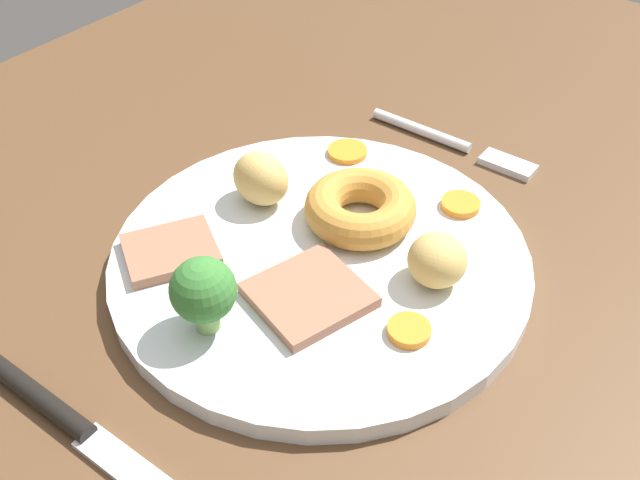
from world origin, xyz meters
The scene contains 13 objects.
dining_table centered at (0.00, 0.00, 1.80)cm, with size 120.00×84.00×3.60cm, color brown.
dinner_plate centered at (-1.54, 2.03, 4.30)cm, with size 28.70×28.70×1.40cm, color white.
meat_slice_main centered at (4.83, -5.83, 5.40)cm, with size 6.01×5.05×0.80cm, color #9E664C.
meat_slice_under centered at (2.57, 4.20, 5.40)cm, with size 6.67×6.40×0.80cm, color #9E664C.
yorkshire_pudding centered at (-5.75, 2.43, 6.29)cm, with size 7.95×7.95×2.59cm, color #C68938.
roast_potato_left centered at (-3.75, 9.72, 6.75)cm, with size 3.87×3.83×3.50cm, color #D8B260.
roast_potato_right centered at (-3.51, -4.80, 6.98)cm, with size 4.42×3.59×3.96cm, color #D8B260.
carrot_coin_front centered at (1.25, 10.80, 5.29)cm, with size 2.68×2.68×0.58cm, color orange.
carrot_coin_back centered at (-12.25, -3.19, 5.24)cm, with size 3.19×3.19×0.47cm, color orange.
carrot_coin_side centered at (-11.54, 7.42, 5.28)cm, with size 2.87×2.87×0.56cm, color orange.
broccoli_floret centered at (8.06, 0.69, 8.02)cm, with size 4.00×4.00×5.16cm.
fork centered at (-20.24, 2.46, 3.99)cm, with size 2.03×15.26×0.90cm.
knife centered at (17.25, -0.58, 4.05)cm, with size 1.83×18.52×1.20cm.
Camera 1 is at (27.55, 23.69, 37.63)cm, focal length 40.09 mm.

